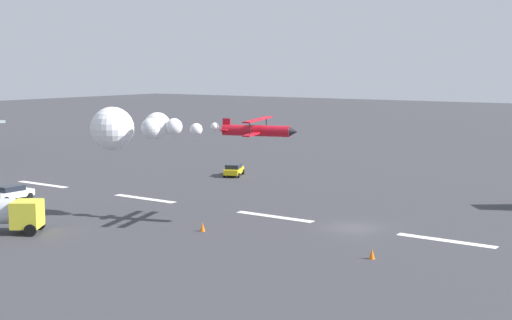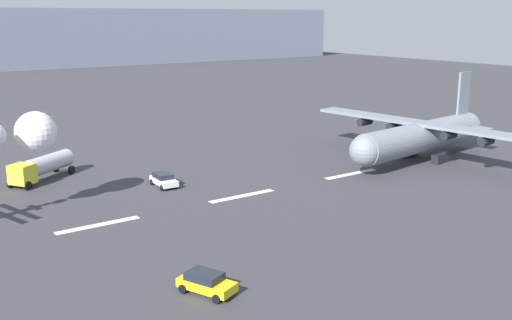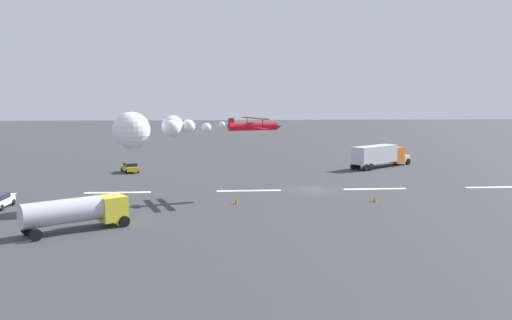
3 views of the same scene
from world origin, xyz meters
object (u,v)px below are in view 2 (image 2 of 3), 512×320
at_px(fuel_tanker_truck, 42,166).
at_px(followme_car_yellow, 206,282).
at_px(stunt_biplane_red, 16,134).
at_px(airport_staff_sedan, 164,179).
at_px(cargo_transport_plane, 417,137).

distance_m(fuel_tanker_truck, followme_car_yellow, 36.31).
xyz_separation_m(stunt_biplane_red, fuel_tanker_truck, (5.02, 11.78, -6.33)).
bearing_deg(airport_staff_sedan, cargo_transport_plane, -14.48).
height_order(followme_car_yellow, airport_staff_sedan, same).
bearing_deg(cargo_transport_plane, airport_staff_sedan, 165.52).
bearing_deg(stunt_biplane_red, followme_car_yellow, -75.55).
bearing_deg(cargo_transport_plane, stunt_biplane_red, 171.76).
relative_size(cargo_transport_plane, stunt_biplane_red, 1.77).
relative_size(followme_car_yellow, airport_staff_sedan, 1.09).
xyz_separation_m(fuel_tanker_truck, followme_car_yellow, (1.29, -36.27, -0.93)).
height_order(cargo_transport_plane, followme_car_yellow, cargo_transport_plane).
bearing_deg(airport_staff_sedan, stunt_biplane_red, -174.73).
bearing_deg(fuel_tanker_truck, airport_staff_sedan, -44.04).
xyz_separation_m(stunt_biplane_red, airport_staff_sedan, (15.70, 1.45, -7.26)).
relative_size(stunt_biplane_red, airport_staff_sedan, 4.56).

